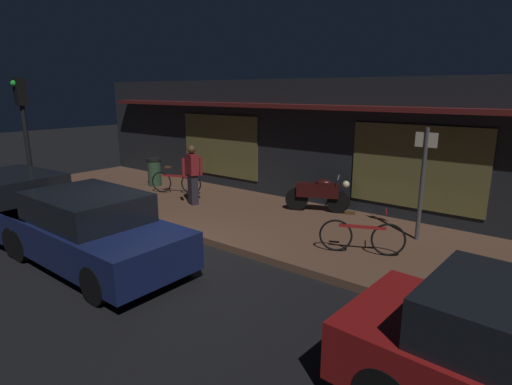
{
  "coord_description": "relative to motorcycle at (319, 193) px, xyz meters",
  "views": [
    {
      "loc": [
        6.2,
        -4.97,
        3.29
      ],
      "look_at": [
        0.38,
        2.4,
        0.95
      ],
      "focal_mm": 28.95,
      "sensor_mm": 36.0,
      "label": 1
    }
  ],
  "objects": [
    {
      "name": "traffic_light_pole",
      "position": [
        -6.32,
        -4.48,
        1.83
      ],
      "size": [
        0.24,
        0.33,
        3.6
      ],
      "color": "black",
      "rests_on": "ground_plane"
    },
    {
      "name": "bicycle_extra",
      "position": [
        -4.49,
        -1.0,
        -0.14
      ],
      "size": [
        1.54,
        0.72,
        0.91
      ],
      "color": "black",
      "rests_on": "sidewalk_slab"
    },
    {
      "name": "parked_car_far",
      "position": [
        -1.81,
        -5.4,
        0.06
      ],
      "size": [
        4.11,
        1.81,
        1.42
      ],
      "color": "black",
      "rests_on": "ground_plane"
    },
    {
      "name": "sidewalk_slab",
      "position": [
        -0.98,
        -1.32,
        -0.57
      ],
      "size": [
        18.0,
        4.0,
        0.15
      ],
      "primitive_type": "cube",
      "color": "brown",
      "rests_on": "ground_plane"
    },
    {
      "name": "motorcycle",
      "position": [
        0.0,
        0.0,
        0.0
      ],
      "size": [
        1.6,
        0.87,
        0.97
      ],
      "color": "black",
      "rests_on": "sidewalk_slab"
    },
    {
      "name": "bicycle_parked",
      "position": [
        2.12,
        -2.02,
        -0.14
      ],
      "size": [
        1.53,
        0.72,
        0.91
      ],
      "color": "black",
      "rests_on": "sidewalk_slab"
    },
    {
      "name": "storefront_building",
      "position": [
        -0.98,
        2.07,
        1.16
      ],
      "size": [
        18.0,
        3.3,
        3.6
      ],
      "color": "black",
      "rests_on": "ground_plane"
    },
    {
      "name": "parked_car_near",
      "position": [
        -4.85,
        -5.49,
        0.06
      ],
      "size": [
        4.22,
        2.06,
        1.42
      ],
      "color": "black",
      "rests_on": "ground_plane"
    },
    {
      "name": "person_photographer",
      "position": [
        -3.14,
        -1.55,
        0.38
      ],
      "size": [
        0.43,
        0.6,
        1.67
      ],
      "color": "#28232D",
      "rests_on": "sidewalk_slab"
    },
    {
      "name": "trash_bin",
      "position": [
        -5.89,
        -0.72,
        -0.03
      ],
      "size": [
        0.48,
        0.48,
        0.93
      ],
      "color": "#2D4C33",
      "rests_on": "sidewalk_slab"
    },
    {
      "name": "ground_plane",
      "position": [
        -0.98,
        -4.32,
        -0.65
      ],
      "size": [
        60.0,
        60.0,
        0.0
      ],
      "primitive_type": "plane",
      "color": "black"
    },
    {
      "name": "sign_post",
      "position": [
        2.74,
        -0.53,
        0.86
      ],
      "size": [
        0.44,
        0.09,
        2.4
      ],
      "color": "#47474C",
      "rests_on": "sidewalk_slab"
    }
  ]
}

